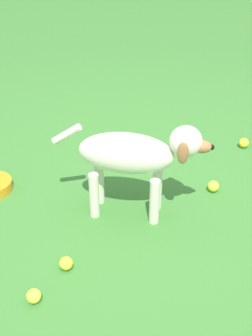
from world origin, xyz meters
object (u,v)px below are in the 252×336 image
Objects in this scene: tennis_ball_0 at (244,143)px; tennis_ball_2 at (213,186)px; tennis_ball_1 at (34,296)px; dog at (135,156)px; tennis_ball_3 at (66,263)px.

tennis_ball_0 is 1.00× the size of tennis_ball_2.
tennis_ball_1 is at bearing -127.00° from tennis_ball_2.
dog is 0.62m from tennis_ball_3.
tennis_ball_1 is 1.00× the size of tennis_ball_2.
tennis_ball_1 is at bearing -116.10° from dog.
tennis_ball_0 is 1.53m from tennis_ball_3.
tennis_ball_3 is (-0.24, -0.47, -0.33)m from dog.
tennis_ball_2 is at bearing 53.00° from tennis_ball_1.
dog is 12.28× the size of tennis_ball_1.
tennis_ball_2 is 0.99m from tennis_ball_3.
tennis_ball_1 and tennis_ball_2 have the same top height.
tennis_ball_0 is (0.59, 0.81, -0.33)m from dog.
tennis_ball_1 is at bearing -121.13° from tennis_ball_0.
dog is 12.28× the size of tennis_ball_2.
dog is 1.06m from tennis_ball_0.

